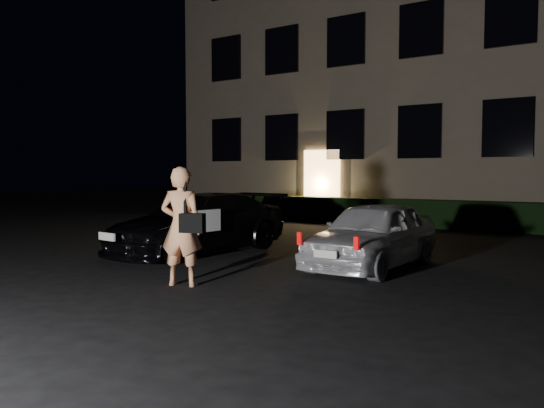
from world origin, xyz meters
The scene contains 6 objects.
ground centered at (0.00, 0.00, 0.00)m, with size 80.00×80.00×0.00m, color black.
building centered at (0.00, 14.99, 6.00)m, with size 20.00×8.11×12.00m.
hedge centered at (0.00, 10.50, 0.42)m, with size 15.00×0.70×0.85m, color black.
sedan centered at (-2.01, 2.63, 0.62)m, with size 2.17×4.49×1.25m.
hatch centered at (1.74, 3.00, 0.59)m, with size 1.50×3.51×1.18m.
man centered at (-0.02, -0.01, 0.89)m, with size 0.82×0.62×1.77m.
Camera 1 is at (5.39, -5.81, 1.67)m, focal length 35.00 mm.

